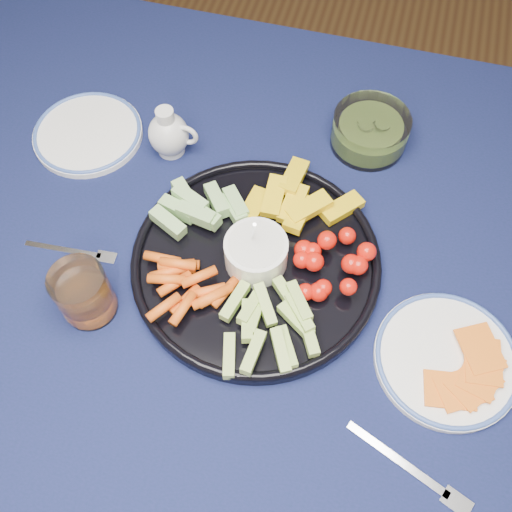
% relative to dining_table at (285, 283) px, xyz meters
% --- Properties ---
extents(dining_table, '(1.67, 1.07, 0.75)m').
position_rel_dining_table_xyz_m(dining_table, '(0.00, 0.00, 0.00)').
color(dining_table, '#512D1B').
rests_on(dining_table, ground).
extents(crudite_platter, '(0.39, 0.39, 0.12)m').
position_rel_dining_table_xyz_m(crudite_platter, '(-0.05, -0.03, 0.11)').
color(crudite_platter, black).
rests_on(crudite_platter, dining_table).
extents(creamer_pitcher, '(0.09, 0.07, 0.10)m').
position_rel_dining_table_xyz_m(creamer_pitcher, '(-0.25, 0.16, 0.13)').
color(creamer_pitcher, silver).
rests_on(creamer_pitcher, dining_table).
extents(pickle_bowl, '(0.13, 0.13, 0.06)m').
position_rel_dining_table_xyz_m(pickle_bowl, '(0.08, 0.27, 0.12)').
color(pickle_bowl, white).
rests_on(pickle_bowl, dining_table).
extents(cheese_plate, '(0.21, 0.21, 0.02)m').
position_rel_dining_table_xyz_m(cheese_plate, '(0.26, -0.11, 0.10)').
color(cheese_plate, white).
rests_on(cheese_plate, dining_table).
extents(juice_tumbler, '(0.08, 0.08, 0.10)m').
position_rel_dining_table_xyz_m(juice_tumbler, '(-0.26, -0.16, 0.13)').
color(juice_tumbler, white).
rests_on(juice_tumbler, dining_table).
extents(fork_left, '(0.15, 0.03, 0.00)m').
position_rel_dining_table_xyz_m(fork_left, '(-0.32, -0.08, 0.09)').
color(fork_left, white).
rests_on(fork_left, dining_table).
extents(fork_right, '(0.17, 0.08, 0.00)m').
position_rel_dining_table_xyz_m(fork_right, '(0.24, -0.27, 0.09)').
color(fork_right, white).
rests_on(fork_right, dining_table).
extents(side_plate_extra, '(0.19, 0.19, 0.02)m').
position_rel_dining_table_xyz_m(side_plate_extra, '(-0.40, 0.15, 0.10)').
color(side_plate_extra, white).
rests_on(side_plate_extra, dining_table).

